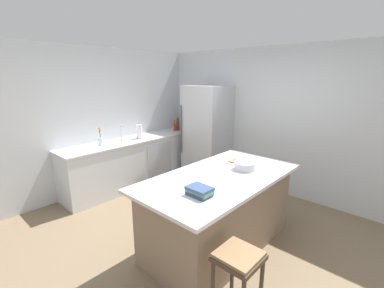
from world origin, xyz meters
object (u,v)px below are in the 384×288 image
flower_vase (101,140)px  cookbook_stack (199,191)px  vinegar_bottle (184,125)px  cutting_board (242,162)px  sink_faucet (122,133)px  mixing_bowl (245,166)px  syrup_bottle (178,126)px  refrigerator (207,134)px  kitchen_island (219,211)px  hot_sauce_bottle (175,127)px  bar_stool (238,265)px  whiskey_bottle (177,125)px  paper_towel_roll (139,132)px

flower_vase → cookbook_stack: flower_vase is taller
vinegar_bottle → cutting_board: bearing=-27.9°
sink_faucet → mixing_bowl: bearing=3.1°
syrup_bottle → mixing_bowl: 2.79m
refrigerator → syrup_bottle: refrigerator is taller
cutting_board → syrup_bottle: bearing=155.8°
kitchen_island → syrup_bottle: (-2.39, 1.63, 0.54)m
hot_sauce_bottle → cookbook_stack: 3.32m
kitchen_island → flower_vase: bearing=-175.2°
refrigerator → vinegar_bottle: (-0.83, 0.16, 0.06)m
sink_faucet → vinegar_bottle: size_ratio=1.15×
syrup_bottle → cookbook_stack: bearing=-40.8°
bar_stool → sink_faucet: sink_faucet is taller
syrup_bottle → cutting_board: bearing=-24.2°
flower_vase → hot_sauce_bottle: size_ratio=1.39×
refrigerator → cookbook_stack: bearing=-52.2°
kitchen_island → whiskey_bottle: bearing=145.3°
sink_faucet → hot_sauce_bottle: (0.07, 1.30, -0.07)m
hot_sauce_bottle → cookbook_stack: hot_sauce_bottle is taller
mixing_bowl → cutting_board: (-0.16, 0.21, -0.04)m
kitchen_island → cookbook_stack: bearing=-73.8°
sink_faucet → flower_vase: (0.03, -0.45, -0.06)m
sink_faucet → hot_sauce_bottle: size_ratio=1.28×
paper_towel_roll → whiskey_bottle: 1.16m
paper_towel_roll → hot_sauce_bottle: bearing=91.1°
mixing_bowl → cutting_board: 0.26m
bar_stool → flower_vase: flower_vase is taller
paper_towel_roll → cookbook_stack: bearing=-24.3°
syrup_bottle → flower_vase: bearing=-91.5°
sink_faucet → whiskey_bottle: sink_faucet is taller
kitchen_island → mixing_bowl: 0.65m
cookbook_stack → cutting_board: bearing=101.1°
refrigerator → paper_towel_roll: (-0.82, -1.08, 0.09)m
vinegar_bottle → kitchen_island: bearing=-37.2°
bar_stool → vinegar_bottle: (-3.14, 2.56, 0.47)m
bar_stool → syrup_bottle: syrup_bottle is taller
vinegar_bottle → hot_sauce_bottle: (-0.01, -0.28, -0.02)m
vinegar_bottle → mixing_bowl: size_ratio=0.97×
refrigerator → vinegar_bottle: refrigerator is taller
refrigerator → paper_towel_roll: size_ratio=6.14×
paper_towel_roll → hot_sauce_bottle: size_ratio=1.33×
whiskey_bottle → mixing_bowl: size_ratio=0.95×
hot_sauce_bottle → flower_vase: bearing=-91.3°
bar_stool → cutting_board: cutting_board is taller
sink_faucet → vinegar_bottle: sink_faucet is taller
flower_vase → cookbook_stack: size_ratio=1.27×
cookbook_stack → whiskey_bottle: bearing=139.2°
refrigerator → bar_stool: 3.36m
syrup_bottle → hot_sauce_bottle: 0.09m
syrup_bottle → hot_sauce_bottle: size_ratio=1.06×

